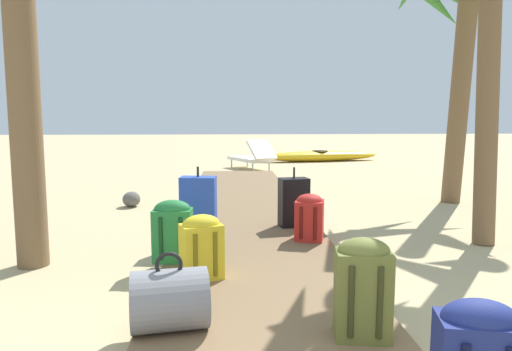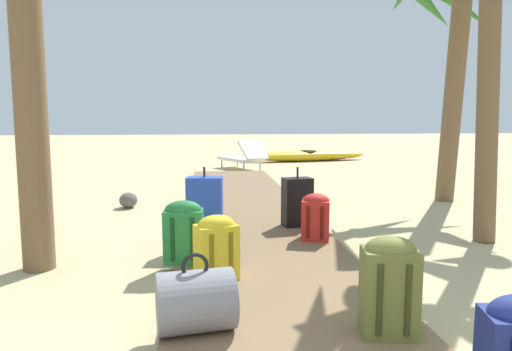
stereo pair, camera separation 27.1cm
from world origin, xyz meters
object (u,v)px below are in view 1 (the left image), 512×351
Objects in this scene: backpack_red at (309,216)px; suitcase_black at (294,202)px; duffel_bag_grey at (170,299)px; kayak at (320,156)px; backpack_green at (173,229)px; lounge_chair at (253,157)px; backpack_olive at (363,286)px; backpack_yellow at (201,245)px; palm_tree_far_right at (460,8)px; suitcase_blue at (198,208)px.

backpack_red is 0.70× the size of suitcase_black.
duffel_bag_grey is 0.13× the size of kayak.
backpack_green is 0.33× the size of lounge_chair.
suitcase_black is 1.17× the size of backpack_olive.
backpack_red is 0.13× the size of kayak.
backpack_yellow is (-1.05, -1.07, 0.02)m from backpack_red.
backpack_yellow is at bearing 133.08° from backpack_olive.
backpack_olive is at bearing -100.30° from kayak.
duffel_bag_grey is 2.79m from suitcase_black.
suitcase_black is at bearing 66.31° from duffel_bag_grey.
palm_tree_far_right is 1.02× the size of kayak.
backpack_red is 0.94× the size of backpack_yellow.
suitcase_blue is 5.09m from palm_tree_far_right.
backpack_red is 1.15m from suitcase_blue.
backpack_red is at bearing 45.66° from backpack_yellow.
suitcase_blue is 0.46× the size of lounge_chair.
backpack_olive is at bearing -90.01° from suitcase_black.
backpack_red is 4.39m from palm_tree_far_right.
backpack_olive is 0.15× the size of palm_tree_far_right.
backpack_green is at bearing -135.58° from suitcase_black.
backpack_yellow is (0.09, -1.16, -0.06)m from suitcase_blue.
kayak is (3.11, 9.02, -0.25)m from suitcase_blue.
palm_tree_far_right reaches higher than suitcase_blue.
suitcase_blue is 9.54m from kayak.
backpack_green is at bearing 129.87° from backpack_olive.
palm_tree_far_right is at bearing 36.43° from backpack_green.
backpack_yellow is at bearing -58.78° from backpack_green.
backpack_olive is at bearing -121.59° from palm_tree_far_right.
suitcase_blue is at bearing -153.92° from suitcase_black.
backpack_yellow reaches higher than duffel_bag_grey.
palm_tree_far_right is (2.73, 1.71, 2.59)m from suitcase_black.
duffel_bag_grey is at bearing 171.16° from backpack_olive.
suitcase_blue reaches higher than suitcase_black.
suitcase_black reaches higher than backpack_red.
backpack_yellow is at bearing -137.51° from palm_tree_far_right.
backpack_green is at bearing -154.97° from backpack_red.
backpack_green is 1.95m from backpack_olive.
palm_tree_far_right is (3.85, 4.26, 2.69)m from duffel_bag_grey.
duffel_bag_grey is at bearing -99.37° from backpack_yellow.
backpack_red is 0.88× the size of backpack_green.
backpack_yellow reaches higher than kayak.
suitcase_blue is at bearing 94.57° from backpack_yellow.
backpack_red is 0.13× the size of palm_tree_far_right.
suitcase_black reaches higher than kayak.
duffel_bag_grey is 0.85× the size of backpack_olive.
kayak is at bearing 73.50° from backpack_yellow.
backpack_red is at bearing 25.03° from backpack_green.
lounge_chair is at bearing -136.02° from kayak.
suitcase_black reaches higher than duffel_bag_grey.
suitcase_blue is 2.45m from backpack_olive.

